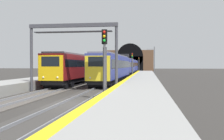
{
  "coord_description": "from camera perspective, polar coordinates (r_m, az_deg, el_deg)",
  "views": [
    {
      "loc": [
        -16.17,
        -4.93,
        2.66
      ],
      "look_at": [
        15.12,
        -0.49,
        2.0
      ],
      "focal_mm": 40.7,
      "sensor_mm": 36.0,
      "label": 1
    }
  ],
  "objects": [
    {
      "name": "tunnel_portal",
      "position": [
        104.01,
        4.1,
        2.12
      ],
      "size": [
        2.25,
        18.89,
        11.3
      ],
      "color": "brown",
      "rests_on": "ground_plane"
    },
    {
      "name": "ground_plane",
      "position": [
        17.11,
        -8.85,
        -7.76
      ],
      "size": [
        320.0,
        320.0,
        0.0
      ],
      "primitive_type": "plane",
      "color": "#302D2B"
    },
    {
      "name": "platform_right",
      "position": [
        16.33,
        5.31,
        -6.49
      ],
      "size": [
        112.0,
        3.98,
        0.95
      ],
      "primitive_type": "cube",
      "color": "gray",
      "rests_on": "ground_plane"
    },
    {
      "name": "catenary_mast_near",
      "position": [
        65.75,
        9.46,
        2.12
      ],
      "size": [
        0.22,
        2.09,
        7.26
      ],
      "color": "#595B60",
      "rests_on": "ground_plane"
    },
    {
      "name": "platform_right_edge_strip",
      "position": [
        16.45,
        -0.77,
        -4.75
      ],
      "size": [
        112.0,
        0.5,
        0.01
      ],
      "primitive_type": "cube",
      "color": "yellow",
      "rests_on": "platform_right"
    },
    {
      "name": "railway_signal_near",
      "position": [
        18.2,
        -1.69,
        2.7
      ],
      "size": [
        0.39,
        0.38,
        5.18
      ],
      "rotation": [
        0.0,
        0.0,
        3.14
      ],
      "color": "#4C4C54",
      "rests_on": "ground_plane"
    },
    {
      "name": "track_adjacent_line",
      "position": [
        18.96,
        -22.4,
        -6.84
      ],
      "size": [
        160.0,
        3.0,
        0.21
      ],
      "color": "#4C4742",
      "rests_on": "ground_plane"
    },
    {
      "name": "track_main_line",
      "position": [
        17.11,
        -8.85,
        -7.63
      ],
      "size": [
        160.0,
        3.16,
        0.21
      ],
      "color": "#383533",
      "rests_on": "ground_plane"
    },
    {
      "name": "railway_signal_far",
      "position": [
        87.51,
        6.06,
        1.46
      ],
      "size": [
        0.39,
        0.38,
        5.23
      ],
      "rotation": [
        0.0,
        0.0,
        3.14
      ],
      "color": "#4C4C54",
      "rests_on": "ground_plane"
    },
    {
      "name": "train_main_approaching",
      "position": [
        54.25,
        2.87,
        0.83
      ],
      "size": [
        56.88,
        3.34,
        4.95
      ],
      "rotation": [
        0.0,
        0.0,
        3.11
      ],
      "color": "navy",
      "rests_on": "ground_plane"
    },
    {
      "name": "train_adjacent_platform",
      "position": [
        45.94,
        -3.9,
        0.77
      ],
      "size": [
        40.8,
        3.24,
        4.93
      ],
      "rotation": [
        0.0,
        0.0,
        3.12
      ],
      "color": "maroon",
      "rests_on": "ground_plane"
    },
    {
      "name": "overhead_signal_gantry",
      "position": [
        25.08,
        -8.79,
        6.7
      ],
      "size": [
        0.7,
        8.82,
        6.65
      ],
      "color": "#3F3F47",
      "rests_on": "ground_plane"
    },
    {
      "name": "railway_signal_mid",
      "position": [
        50.26,
        4.56,
        1.64
      ],
      "size": [
        0.39,
        0.38,
        5.02
      ],
      "rotation": [
        0.0,
        0.0,
        3.14
      ],
      "color": "#4C4C54",
      "rests_on": "ground_plane"
    }
  ]
}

